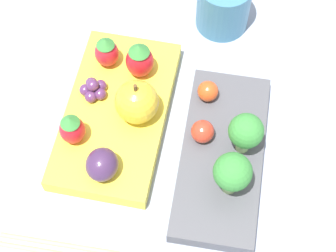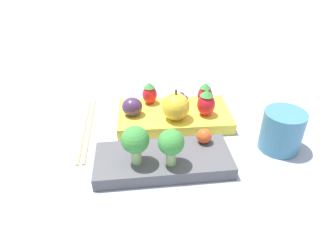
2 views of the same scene
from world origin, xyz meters
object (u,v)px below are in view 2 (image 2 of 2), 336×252
object	(u,v)px
strawberry_2	(205,103)
plum	(131,107)
grape_cluster	(180,99)
bento_box_fruit	(173,116)
cherry_tomato_1	(203,136)
apple	(174,107)
bento_box_savoury	(162,160)
broccoli_floret_1	(167,144)
strawberry_0	(148,93)
broccoli_floret_0	(134,141)
strawberry_1	(204,94)
cherry_tomato_0	(168,138)
drinking_cup	(280,131)
chopsticks_pair	(86,128)

from	to	relation	value
strawberry_2	plum	xyz separation A→B (m)	(0.14, 0.00, -0.01)
grape_cluster	bento_box_fruit	bearing A→B (deg)	66.78
strawberry_2	grape_cluster	bearing A→B (deg)	-43.30
bento_box_fruit	plum	world-z (taller)	plum
cherry_tomato_1	grape_cluster	distance (m)	0.14
apple	strawberry_2	distance (m)	0.06
bento_box_savoury	apple	world-z (taller)	apple
bento_box_fruit	apple	xyz separation A→B (m)	(-0.00, 0.03, 0.04)
broccoli_floret_1	cherry_tomato_1	world-z (taller)	broccoli_floret_1
strawberry_0	strawberry_2	bearing A→B (deg)	158.14
broccoli_floret_0	plum	world-z (taller)	broccoli_floret_0
bento_box_fruit	apple	distance (m)	0.05
bento_box_fruit	broccoli_floret_0	bearing A→B (deg)	69.21
apple	strawberry_1	xyz separation A→B (m)	(-0.06, -0.06, -0.00)
cherry_tomato_0	cherry_tomato_1	world-z (taller)	cherry_tomato_0
strawberry_2	bento_box_fruit	bearing A→B (deg)	-10.59
strawberry_0	plum	bearing A→B (deg)	57.03
apple	bento_box_savoury	bearing A→B (deg)	79.41
drinking_cup	grape_cluster	bearing A→B (deg)	-34.90
drinking_cup	plum	bearing A→B (deg)	-15.23
broccoli_floret_1	chopsticks_pair	bearing A→B (deg)	-38.06
plum	drinking_cup	world-z (taller)	drinking_cup
bento_box_fruit	grape_cluster	xyz separation A→B (m)	(-0.01, -0.03, 0.02)
bento_box_savoury	broccoli_floret_1	distance (m)	0.05
cherry_tomato_0	bento_box_fruit	bearing A→B (deg)	-94.67
cherry_tomato_0	broccoli_floret_0	bearing A→B (deg)	42.47
broccoli_floret_0	strawberry_0	size ratio (longest dim) A/B	1.41
bento_box_savoury	broccoli_floret_1	xyz separation A→B (m)	(-0.01, 0.02, 0.05)
bento_box_fruit	cherry_tomato_0	xyz separation A→B (m)	(0.01, 0.11, 0.02)
bento_box_fruit	drinking_cup	xyz separation A→B (m)	(-0.18, 0.08, 0.02)
cherry_tomato_0	strawberry_2	bearing A→B (deg)	-125.47
broccoli_floret_1	drinking_cup	xyz separation A→B (m)	(-0.19, -0.07, -0.02)
bento_box_fruit	strawberry_0	distance (m)	0.07
broccoli_floret_0	strawberry_2	size ratio (longest dim) A/B	1.22
bento_box_savoury	cherry_tomato_0	bearing A→B (deg)	-107.99
strawberry_1	drinking_cup	world-z (taller)	drinking_cup
cherry_tomato_0	grape_cluster	size ratio (longest dim) A/B	0.80
cherry_tomato_1	strawberry_0	world-z (taller)	strawberry_0
bento_box_savoury	chopsticks_pair	world-z (taller)	bento_box_savoury
cherry_tomato_1	drinking_cup	world-z (taller)	drinking_cup
strawberry_0	chopsticks_pair	distance (m)	0.14
strawberry_2	chopsticks_pair	world-z (taller)	strawberry_2
bento_box_fruit	apple	size ratio (longest dim) A/B	3.79
broccoli_floret_1	grape_cluster	bearing A→B (deg)	-97.14
cherry_tomato_1	strawberry_1	world-z (taller)	strawberry_1
broccoli_floret_1	cherry_tomato_1	xyz separation A→B (m)	(-0.06, -0.06, -0.03)
strawberry_2	drinking_cup	world-z (taller)	strawberry_2
strawberry_1	plum	xyz separation A→B (m)	(0.14, 0.05, -0.00)
strawberry_1	chopsticks_pair	xyz separation A→B (m)	(0.23, 0.06, -0.04)
cherry_tomato_1	strawberry_1	size ratio (longest dim) A/B	0.55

